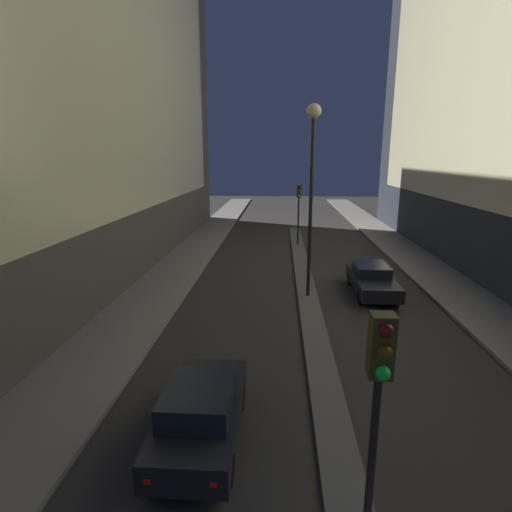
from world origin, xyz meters
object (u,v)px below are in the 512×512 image
(street_lamp, at_px, (312,157))
(car_left_lane, at_px, (201,412))
(traffic_light_mid, at_px, (299,201))
(traffic_light_near, at_px, (378,393))
(car_right_lane, at_px, (372,279))

(street_lamp, height_order, car_left_lane, street_lamp)
(street_lamp, bearing_deg, traffic_light_mid, 90.00)
(traffic_light_near, height_order, car_left_lane, traffic_light_near)
(street_lamp, xyz_separation_m, car_right_lane, (3.11, 0.78, -5.72))
(traffic_light_mid, xyz_separation_m, car_right_lane, (3.11, -10.45, -2.59))
(traffic_light_near, relative_size, street_lamp, 0.51)
(traffic_light_mid, height_order, street_lamp, street_lamp)
(traffic_light_near, xyz_separation_m, car_left_lane, (-3.11, 2.97, -2.54))
(traffic_light_mid, bearing_deg, car_left_lane, -98.35)
(traffic_light_near, relative_size, traffic_light_mid, 1.00)
(street_lamp, bearing_deg, traffic_light_near, -90.00)
(traffic_light_near, xyz_separation_m, traffic_light_mid, (0.00, 24.14, 0.00))
(car_left_lane, bearing_deg, traffic_light_near, -43.69)
(traffic_light_mid, height_order, car_right_lane, traffic_light_mid)
(traffic_light_mid, relative_size, street_lamp, 0.51)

